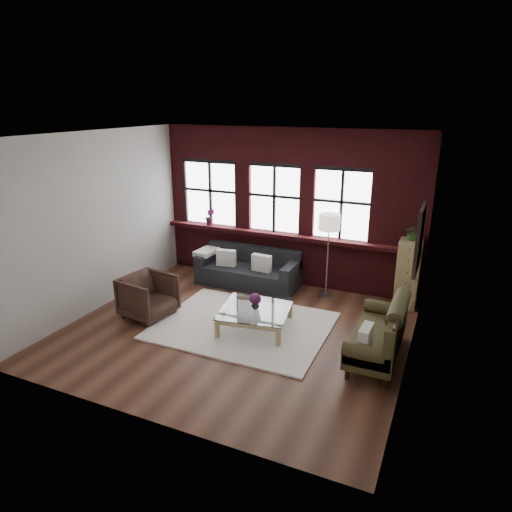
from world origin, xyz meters
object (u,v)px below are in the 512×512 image
at_px(drawer_chest, 408,274).
at_px(coffee_table, 255,319).
at_px(armchair, 148,296).
at_px(vintage_settee, 377,330).
at_px(vase, 255,305).
at_px(floor_lamp, 328,253).
at_px(dark_sofa, 248,268).

bearing_deg(drawer_chest, coffee_table, -138.54).
height_order(armchair, drawer_chest, drawer_chest).
height_order(coffee_table, drawer_chest, drawer_chest).
height_order(vintage_settee, vase, vintage_settee).
xyz_separation_m(vintage_settee, vase, (-2.03, 0.10, -0.02)).
bearing_deg(floor_lamp, armchair, -141.22).
relative_size(dark_sofa, vase, 14.69).
xyz_separation_m(vase, floor_lamp, (0.72, 1.81, 0.47)).
height_order(drawer_chest, floor_lamp, floor_lamp).
bearing_deg(coffee_table, armchair, -170.45).
height_order(vintage_settee, coffee_table, vintage_settee).
distance_m(coffee_table, drawer_chest, 2.98).
relative_size(vase, drawer_chest, 0.11).
height_order(dark_sofa, vintage_settee, vintage_settee).
bearing_deg(vase, dark_sofa, 118.58).
height_order(dark_sofa, armchair, dark_sofa).
bearing_deg(coffee_table, drawer_chest, 41.46).
bearing_deg(floor_lamp, dark_sofa, -176.78).
bearing_deg(vase, armchair, -170.45).
relative_size(drawer_chest, floor_lamp, 0.72).
relative_size(vintage_settee, armchair, 2.07).
height_order(vase, drawer_chest, drawer_chest).
xyz_separation_m(vintage_settee, drawer_chest, (0.18, 2.05, 0.19)).
bearing_deg(dark_sofa, drawer_chest, 4.24).
bearing_deg(vase, drawer_chest, 41.46).
distance_m(dark_sofa, armchair, 2.28).
bearing_deg(coffee_table, vase, 90.00).
bearing_deg(armchair, vintage_settee, -78.58).
distance_m(vase, drawer_chest, 2.95).
xyz_separation_m(armchair, coffee_table, (1.94, 0.33, -0.20)).
relative_size(vintage_settee, coffee_table, 1.53).
height_order(dark_sofa, floor_lamp, floor_lamp).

